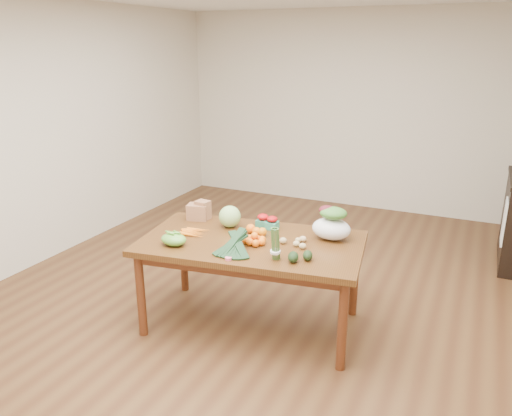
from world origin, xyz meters
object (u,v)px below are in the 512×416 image
at_px(mandarin_cluster, 255,238).
at_px(kale_bunch, 233,244).
at_px(cabbage, 230,217).
at_px(asparagus_bundle, 275,244).
at_px(salad_bag, 331,225).
at_px(paper_bag, 198,210).
at_px(dining_table, 252,283).

height_order(mandarin_cluster, kale_bunch, kale_bunch).
bearing_deg(mandarin_cluster, kale_bunch, -101.38).
xyz_separation_m(cabbage, mandarin_cluster, (0.35, -0.25, -0.05)).
distance_m(asparagus_bundle, salad_bag, 0.61).
bearing_deg(paper_bag, asparagus_bundle, -28.42).
distance_m(paper_bag, mandarin_cluster, 0.76).
distance_m(mandarin_cluster, kale_bunch, 0.27).
distance_m(dining_table, cabbage, 0.59).
bearing_deg(cabbage, kale_bunch, -60.21).
relative_size(mandarin_cluster, kale_bunch, 0.45).
distance_m(dining_table, mandarin_cluster, 0.43).
bearing_deg(cabbage, dining_table, -34.28).
distance_m(cabbage, kale_bunch, 0.59).
bearing_deg(asparagus_bundle, mandarin_cluster, 132.32).
height_order(dining_table, cabbage, cabbage).
bearing_deg(mandarin_cluster, asparagus_bundle, -39.41).
xyz_separation_m(cabbage, kale_bunch, (0.29, -0.51, -0.01)).
distance_m(cabbage, asparagus_bundle, 0.78).
relative_size(kale_bunch, salad_bag, 1.29).
relative_size(paper_bag, salad_bag, 0.77).
bearing_deg(salad_bag, dining_table, -152.10).
xyz_separation_m(dining_table, kale_bunch, (-0.01, -0.31, 0.45)).
bearing_deg(asparagus_bundle, salad_bag, 58.07).
distance_m(dining_table, paper_bag, 0.83).
relative_size(cabbage, kale_bunch, 0.46).
height_order(mandarin_cluster, asparagus_bundle, asparagus_bundle).
bearing_deg(kale_bunch, dining_table, 80.42).
bearing_deg(mandarin_cluster, dining_table, 136.82).
relative_size(dining_table, salad_bag, 5.60).
xyz_separation_m(dining_table, cabbage, (-0.30, 0.21, 0.47)).
distance_m(cabbage, salad_bag, 0.87).
height_order(paper_bag, mandarin_cluster, paper_bag).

